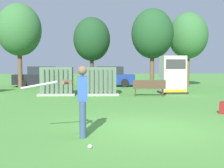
{
  "coord_description": "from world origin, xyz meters",
  "views": [
    {
      "loc": [
        -1.67,
        -7.77,
        1.77
      ],
      "look_at": [
        -0.72,
        3.5,
        1.0
      ],
      "focal_mm": 46.03,
      "sensor_mm": 36.0,
      "label": 1
    }
  ],
  "objects_px": {
    "sports_ball": "(90,146)",
    "backpack": "(224,108)",
    "generator_enclosure": "(173,75)",
    "parked_car_leftmost": "(41,77)",
    "batter": "(80,97)",
    "parked_car_left_of_center": "(109,77)",
    "transformer_mid_west": "(100,81)",
    "park_bench": "(149,87)",
    "transformer_west": "(57,81)"
  },
  "relations": [
    {
      "from": "transformer_mid_west",
      "to": "park_bench",
      "type": "xyz_separation_m",
      "value": [
        2.7,
        -1.1,
        -0.25
      ]
    },
    {
      "from": "backpack",
      "to": "park_bench",
      "type": "bearing_deg",
      "value": 104.03
    },
    {
      "from": "generator_enclosure",
      "to": "parked_car_left_of_center",
      "type": "xyz_separation_m",
      "value": [
        -3.5,
        6.03,
        -0.38
      ]
    },
    {
      "from": "transformer_mid_west",
      "to": "park_bench",
      "type": "relative_size",
      "value": 1.14
    },
    {
      "from": "transformer_mid_west",
      "to": "generator_enclosure",
      "type": "bearing_deg",
      "value": 5.99
    },
    {
      "from": "transformer_mid_west",
      "to": "park_bench",
      "type": "height_order",
      "value": "transformer_mid_west"
    },
    {
      "from": "transformer_mid_west",
      "to": "sports_ball",
      "type": "bearing_deg",
      "value": -93.51
    },
    {
      "from": "backpack",
      "to": "generator_enclosure",
      "type": "bearing_deg",
      "value": 87.39
    },
    {
      "from": "parked_car_left_of_center",
      "to": "transformer_mid_west",
      "type": "bearing_deg",
      "value": -98.75
    },
    {
      "from": "transformer_mid_west",
      "to": "backpack",
      "type": "xyz_separation_m",
      "value": [
        4.17,
        -6.95,
        -0.57
      ]
    },
    {
      "from": "sports_ball",
      "to": "transformer_west",
      "type": "bearing_deg",
      "value": 99.43
    },
    {
      "from": "generator_enclosure",
      "to": "parked_car_leftmost",
      "type": "distance_m",
      "value": 11.11
    },
    {
      "from": "sports_ball",
      "to": "transformer_mid_west",
      "type": "bearing_deg",
      "value": 86.49
    },
    {
      "from": "transformer_west",
      "to": "backpack",
      "type": "height_order",
      "value": "transformer_west"
    },
    {
      "from": "backpack",
      "to": "parked_car_leftmost",
      "type": "distance_m",
      "value": 16.39
    },
    {
      "from": "transformer_mid_west",
      "to": "backpack",
      "type": "distance_m",
      "value": 8.12
    },
    {
      "from": "transformer_mid_west",
      "to": "generator_enclosure",
      "type": "distance_m",
      "value": 4.54
    },
    {
      "from": "transformer_west",
      "to": "backpack",
      "type": "relative_size",
      "value": 4.77
    },
    {
      "from": "transformer_west",
      "to": "batter",
      "type": "height_order",
      "value": "batter"
    },
    {
      "from": "transformer_west",
      "to": "batter",
      "type": "bearing_deg",
      "value": -80.78
    },
    {
      "from": "sports_ball",
      "to": "parked_car_left_of_center",
      "type": "relative_size",
      "value": 0.02
    },
    {
      "from": "batter",
      "to": "sports_ball",
      "type": "relative_size",
      "value": 19.33
    },
    {
      "from": "transformer_mid_west",
      "to": "parked_car_leftmost",
      "type": "bearing_deg",
      "value": 123.08
    },
    {
      "from": "batter",
      "to": "parked_car_left_of_center",
      "type": "bearing_deg",
      "value": 83.35
    },
    {
      "from": "sports_ball",
      "to": "backpack",
      "type": "relative_size",
      "value": 0.2
    },
    {
      "from": "generator_enclosure",
      "to": "sports_ball",
      "type": "relative_size",
      "value": 25.56
    },
    {
      "from": "generator_enclosure",
      "to": "backpack",
      "type": "relative_size",
      "value": 5.23
    },
    {
      "from": "transformer_west",
      "to": "backpack",
      "type": "bearing_deg",
      "value": -46.9
    },
    {
      "from": "transformer_mid_west",
      "to": "generator_enclosure",
      "type": "xyz_separation_m",
      "value": [
        4.5,
        0.47,
        0.35
      ]
    },
    {
      "from": "transformer_west",
      "to": "batter",
      "type": "xyz_separation_m",
      "value": [
        1.61,
        -9.89,
        0.19
      ]
    },
    {
      "from": "transformer_west",
      "to": "transformer_mid_west",
      "type": "distance_m",
      "value": 2.5
    },
    {
      "from": "parked_car_leftmost",
      "to": "parked_car_left_of_center",
      "type": "relative_size",
      "value": 0.99
    },
    {
      "from": "batter",
      "to": "parked_car_left_of_center",
      "type": "xyz_separation_m",
      "value": [
        1.89,
        16.22,
        -0.22
      ]
    },
    {
      "from": "generator_enclosure",
      "to": "batter",
      "type": "bearing_deg",
      "value": -117.89
    },
    {
      "from": "transformer_west",
      "to": "transformer_mid_west",
      "type": "height_order",
      "value": "same"
    },
    {
      "from": "park_bench",
      "to": "transformer_mid_west",
      "type": "bearing_deg",
      "value": 157.89
    },
    {
      "from": "transformer_mid_west",
      "to": "batter",
      "type": "bearing_deg",
      "value": -95.23
    },
    {
      "from": "batter",
      "to": "backpack",
      "type": "height_order",
      "value": "batter"
    },
    {
      "from": "transformer_west",
      "to": "sports_ball",
      "type": "distance_m",
      "value": 11.19
    },
    {
      "from": "sports_ball",
      "to": "parked_car_left_of_center",
      "type": "xyz_separation_m",
      "value": [
        1.67,
        17.35,
        0.71
      ]
    },
    {
      "from": "transformer_mid_west",
      "to": "sports_ball",
      "type": "distance_m",
      "value": 10.89
    },
    {
      "from": "transformer_west",
      "to": "sports_ball",
      "type": "bearing_deg",
      "value": -80.57
    },
    {
      "from": "backpack",
      "to": "batter",
      "type": "bearing_deg",
      "value": -151.29
    },
    {
      "from": "park_bench",
      "to": "parked_car_left_of_center",
      "type": "height_order",
      "value": "parked_car_left_of_center"
    },
    {
      "from": "batter",
      "to": "parked_car_leftmost",
      "type": "bearing_deg",
      "value": 102.3
    },
    {
      "from": "parked_car_left_of_center",
      "to": "parked_car_leftmost",
      "type": "bearing_deg",
      "value": 175.53
    },
    {
      "from": "parked_car_leftmost",
      "to": "park_bench",
      "type": "bearing_deg",
      "value": -48.05
    },
    {
      "from": "batter",
      "to": "backpack",
      "type": "xyz_separation_m",
      "value": [
        5.06,
        2.77,
        -0.76
      ]
    },
    {
      "from": "sports_ball",
      "to": "backpack",
      "type": "height_order",
      "value": "backpack"
    },
    {
      "from": "park_bench",
      "to": "backpack",
      "type": "bearing_deg",
      "value": -75.97
    }
  ]
}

